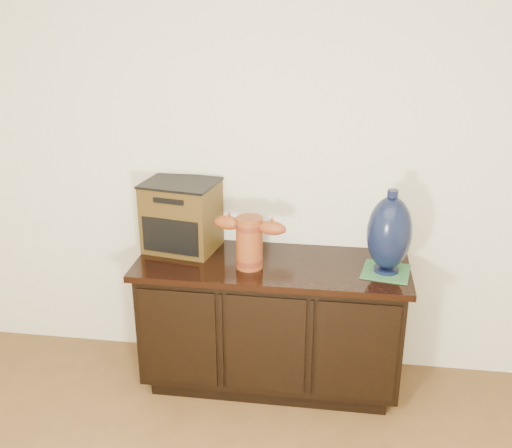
# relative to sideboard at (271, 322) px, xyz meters

# --- Properties ---
(sideboard) EXTENTS (1.46, 0.56, 0.75)m
(sideboard) POSITION_rel_sideboard_xyz_m (0.00, 0.00, 0.00)
(sideboard) COLOR black
(sideboard) RESTS_ON ground
(terracotta_vessel) EXTENTS (0.40, 0.17, 0.28)m
(terracotta_vessel) POSITION_rel_sideboard_xyz_m (-0.11, -0.07, 0.53)
(terracotta_vessel) COLOR brown
(terracotta_vessel) RESTS_ON sideboard
(tv_radio) EXTENTS (0.44, 0.38, 0.39)m
(tv_radio) POSITION_rel_sideboard_xyz_m (-0.52, 0.13, 0.56)
(tv_radio) COLOR #412F10
(tv_radio) RESTS_ON sideboard
(green_mat) EXTENTS (0.27, 0.27, 0.01)m
(green_mat) POSITION_rel_sideboard_xyz_m (0.60, -0.03, 0.37)
(green_mat) COLOR #2D6436
(green_mat) RESTS_ON sideboard
(lamp_base) EXTENTS (0.26, 0.26, 0.44)m
(lamp_base) POSITION_rel_sideboard_xyz_m (0.60, -0.03, 0.58)
(lamp_base) COLOR black
(lamp_base) RESTS_ON green_mat
(spray_can) EXTENTS (0.06, 0.06, 0.16)m
(spray_can) POSITION_rel_sideboard_xyz_m (-0.10, 0.18, 0.45)
(spray_can) COLOR #59160F
(spray_can) RESTS_ON sideboard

